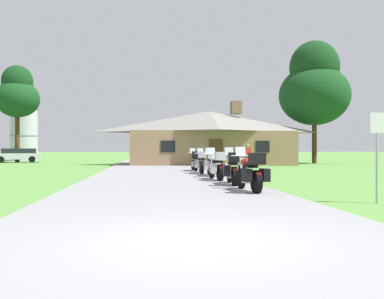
# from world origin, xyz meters

# --- Properties ---
(ground_plane) EXTENTS (500.00, 500.00, 0.00)m
(ground_plane) POSITION_xyz_m (0.00, 20.00, 0.00)
(ground_plane) COLOR #56893D
(asphalt_driveway) EXTENTS (6.40, 80.00, 0.06)m
(asphalt_driveway) POSITION_xyz_m (0.00, 18.00, 0.03)
(asphalt_driveway) COLOR gray
(asphalt_driveway) RESTS_ON ground
(motorcycle_red_nearest_to_camera) EXTENTS (0.81, 2.08, 1.30)m
(motorcycle_red_nearest_to_camera) POSITION_xyz_m (2.33, 6.52, 0.61)
(motorcycle_red_nearest_to_camera) COLOR black
(motorcycle_red_nearest_to_camera) RESTS_ON asphalt_driveway
(motorcycle_yellow_second_in_row) EXTENTS (0.80, 2.08, 1.30)m
(motorcycle_yellow_second_in_row) POSITION_xyz_m (2.29, 8.96, 0.61)
(motorcycle_yellow_second_in_row) COLOR black
(motorcycle_yellow_second_in_row) RESTS_ON asphalt_driveway
(motorcycle_white_third_in_row) EXTENTS (0.82, 2.08, 1.30)m
(motorcycle_white_third_in_row) POSITION_xyz_m (2.13, 11.31, 0.61)
(motorcycle_white_third_in_row) COLOR black
(motorcycle_white_third_in_row) RESTS_ON asphalt_driveway
(motorcycle_black_fourth_in_row) EXTENTS (0.75, 2.08, 1.30)m
(motorcycle_black_fourth_in_row) POSITION_xyz_m (2.29, 14.01, 0.61)
(motorcycle_black_fourth_in_row) COLOR black
(motorcycle_black_fourth_in_row) RESTS_ON asphalt_driveway
(motorcycle_silver_fifth_in_row) EXTENTS (0.79, 2.08, 1.30)m
(motorcycle_silver_fifth_in_row) POSITION_xyz_m (2.11, 16.15, 0.61)
(motorcycle_silver_fifth_in_row) COLOR black
(motorcycle_silver_fifth_in_row) RESTS_ON asphalt_driveway
(motorcycle_black_farthest_in_row) EXTENTS (0.66, 2.08, 1.30)m
(motorcycle_black_farthest_in_row) POSITION_xyz_m (2.06, 18.88, 0.62)
(motorcycle_black_farthest_in_row) COLOR black
(motorcycle_black_farthest_in_row) RESTS_ON asphalt_driveway
(stone_lodge) EXTENTS (14.09, 7.90, 5.49)m
(stone_lodge) POSITION_xyz_m (4.67, 31.13, 2.36)
(stone_lodge) COLOR #896B4C
(stone_lodge) RESTS_ON ground
(bystander_red_shirt_near_lodge) EXTENTS (0.54, 0.28, 1.69)m
(bystander_red_shirt_near_lodge) POSITION_xyz_m (6.54, 24.76, 0.95)
(bystander_red_shirt_near_lodge) COLOR navy
(bystander_red_shirt_near_lodge) RESTS_ON ground
(metal_signpost_roadside) EXTENTS (0.36, 0.06, 2.14)m
(metal_signpost_roadside) POSITION_xyz_m (4.75, 3.99, 1.35)
(metal_signpost_roadside) COLOR #9EA0A5
(metal_signpost_roadside) RESTS_ON ground
(tree_right_of_lodge) EXTENTS (6.51, 6.51, 11.36)m
(tree_right_of_lodge) POSITION_xyz_m (14.78, 32.78, 7.09)
(tree_right_of_lodge) COLOR #422D19
(tree_right_of_lodge) RESTS_ON ground
(tree_left_far) EXTENTS (4.34, 4.34, 9.74)m
(tree_left_far) POSITION_xyz_m (-13.58, 38.96, 6.85)
(tree_left_far) COLOR #422D19
(tree_left_far) RESTS_ON ground
(metal_silo_distant) EXTENTS (3.19, 3.19, 6.63)m
(metal_silo_distant) POSITION_xyz_m (-15.09, 46.78, 3.32)
(metal_silo_distant) COLOR #B2B7BC
(metal_silo_distant) RESTS_ON ground
(parked_silver_suv_far_left) EXTENTS (4.93, 3.04, 1.40)m
(parked_silver_suv_far_left) POSITION_xyz_m (-13.58, 38.96, 0.78)
(parked_silver_suv_far_left) COLOR #ADAFB7
(parked_silver_suv_far_left) RESTS_ON ground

